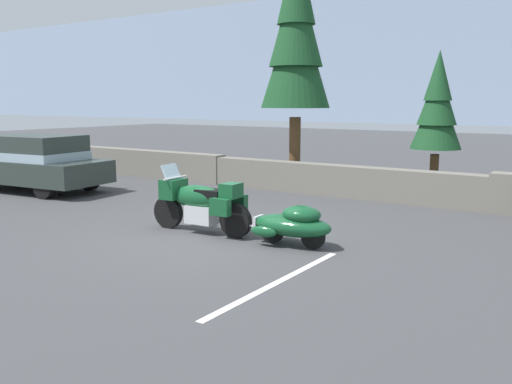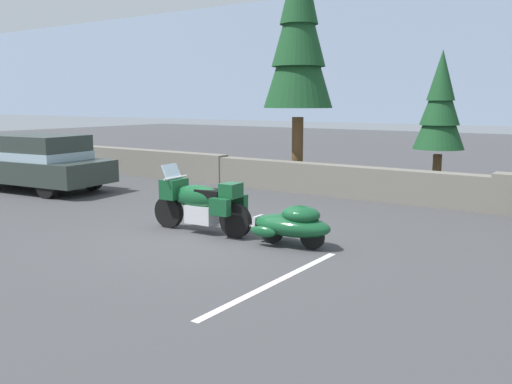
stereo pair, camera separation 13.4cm
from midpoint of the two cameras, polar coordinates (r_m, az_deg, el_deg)
The scene contains 8 objects.
ground_plane at distance 10.66m, azimuth -5.48°, elevation -4.68°, with size 80.00×80.00×0.00m, color #424244.
stone_guard_wall at distance 15.16m, azimuth 9.33°, elevation 1.18°, with size 24.00×0.56×0.95m.
touring_motorcycle at distance 10.93m, azimuth -6.17°, elevation -1.02°, with size 2.31×0.82×1.33m.
car_shaped_trailer at distance 9.90m, azimuth 3.46°, elevation -3.31°, with size 2.22×0.81×0.76m.
suv_at_left_edge at distance 17.32m, azimuth -22.44°, elevation 2.90°, with size 4.98×2.46×1.63m.
pine_tree_tall at distance 16.92m, azimuth 3.96°, elevation 16.20°, with size 2.08×2.08×7.35m.
pine_tree_far_right at distance 15.92m, azimuth 18.11°, elevation 8.56°, with size 1.38×1.38×3.97m.
parking_stripe_marker at distance 8.06m, azimuth 1.89°, elevation -9.29°, with size 0.12×3.60×0.01m, color silver.
Camera 1 is at (6.53, -8.02, 2.58)m, focal length 38.48 mm.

